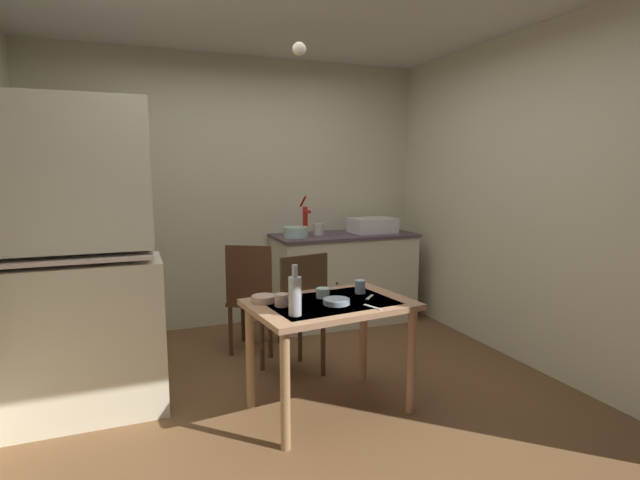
{
  "coord_description": "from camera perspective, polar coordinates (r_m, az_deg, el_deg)",
  "views": [
    {
      "loc": [
        -1.0,
        -3.0,
        1.55
      ],
      "look_at": [
        0.25,
        0.23,
        1.04
      ],
      "focal_mm": 27.38,
      "sensor_mm": 36.0,
      "label": 1
    }
  ],
  "objects": [
    {
      "name": "mug_dark",
      "position": [
        2.99,
        -4.52,
        -7.02
      ],
      "size": [
        0.08,
        0.08,
        0.08
      ],
      "primitive_type": "cylinder",
      "color": "tan",
      "rests_on": "dining_table"
    },
    {
      "name": "soup_bowl_small",
      "position": [
        3.09,
        -6.6,
        -6.84
      ],
      "size": [
        0.15,
        0.15,
        0.04
      ],
      "primitive_type": "cylinder",
      "color": "tan",
      "rests_on": "dining_table"
    },
    {
      "name": "chair_far_side",
      "position": [
        3.65,
        -2.73,
        -8.56
      ],
      "size": [
        0.47,
        0.47,
        0.94
      ],
      "color": "#4D321A",
      "rests_on": "ground"
    },
    {
      "name": "sink_basin",
      "position": [
        5.03,
        6.11,
        1.76
      ],
      "size": [
        0.44,
        0.34,
        0.15
      ],
      "color": "silver",
      "rests_on": "counter_cabinet"
    },
    {
      "name": "wall_back",
      "position": [
        4.92,
        -9.47,
        5.4
      ],
      "size": [
        3.85,
        0.1,
        2.62
      ],
      "primitive_type": "cube",
      "color": "beige",
      "rests_on": "ground"
    },
    {
      "name": "counter_cabinet",
      "position": [
        4.98,
        2.79,
        -4.42
      ],
      "size": [
        1.42,
        0.64,
        0.9
      ],
      "color": "beige",
      "rests_on": "ground"
    },
    {
      "name": "teaspoon_by_cup",
      "position": [
        3.2,
        5.83,
        -6.67
      ],
      "size": [
        0.1,
        0.11,
        0.0
      ],
      "primitive_type": "cube",
      "rotation": [
        0.0,
        0.0,
        0.82
      ],
      "color": "beige",
      "rests_on": "dining_table"
    },
    {
      "name": "hutch_cabinet",
      "position": [
        3.33,
        -26.8,
        -3.41
      ],
      "size": [
        1.01,
        0.49,
        1.97
      ],
      "color": "beige",
      "rests_on": "ground"
    },
    {
      "name": "stoneware_crock",
      "position": [
        4.81,
        -0.19,
        1.27
      ],
      "size": [
        0.11,
        0.11,
        0.11
      ],
      "primitive_type": "cylinder",
      "color": "beige",
      "rests_on": "counter_cabinet"
    },
    {
      "name": "chair_by_counter",
      "position": [
        4.16,
        -7.83,
        -6.46
      ],
      "size": [
        0.55,
        0.55,
        0.94
      ],
      "color": "#502F1B",
      "rests_on": "ground"
    },
    {
      "name": "pendant_bulb",
      "position": [
        3.04,
        -2.45,
        21.4
      ],
      "size": [
        0.08,
        0.08,
        0.08
      ],
      "primitive_type": "sphere",
      "color": "#F9EFCC"
    },
    {
      "name": "table_knife",
      "position": [
        3.15,
        -3.69,
        -6.87
      ],
      "size": [
        0.21,
        0.08,
        0.0
      ],
      "primitive_type": "cube",
      "rotation": [
        0.0,
        0.0,
        3.46
      ],
      "color": "silver",
      "rests_on": "dining_table"
    },
    {
      "name": "wall_right",
      "position": [
        4.2,
        23.11,
        4.37
      ],
      "size": [
        0.1,
        3.62,
        2.62
      ],
      "primitive_type": "cube",
      "color": "beige",
      "rests_on": "ground"
    },
    {
      "name": "ground_plane",
      "position": [
        3.52,
        -2.57,
        -17.78
      ],
      "size": [
        4.75,
        4.75,
        0.0
      ],
      "primitive_type": "plane",
      "color": "brown"
    },
    {
      "name": "mixing_bowl_counter",
      "position": [
        4.66,
        -2.87,
        0.93
      ],
      "size": [
        0.23,
        0.23,
        0.1
      ],
      "primitive_type": "cylinder",
      "color": "#ADD1C1",
      "rests_on": "counter_cabinet"
    },
    {
      "name": "hand_pump",
      "position": [
        4.78,
        -1.73,
        2.56
      ],
      "size": [
        0.05,
        0.27,
        0.39
      ],
      "color": "#B21E19",
      "rests_on": "counter_cabinet"
    },
    {
      "name": "teacup_mint",
      "position": [
        3.29,
        4.71,
        -5.47
      ],
      "size": [
        0.07,
        0.07,
        0.09
      ],
      "primitive_type": "cylinder",
      "color": "#9EB2C6",
      "rests_on": "dining_table"
    },
    {
      "name": "dining_table",
      "position": [
        3.12,
        1.17,
        -9.17
      ],
      "size": [
        1.07,
        0.79,
        0.72
      ],
      "color": "tan",
      "rests_on": "ground"
    },
    {
      "name": "mug_tall",
      "position": [
        3.18,
        0.34,
        -6.19
      ],
      "size": [
        0.09,
        0.09,
        0.06
      ],
      "primitive_type": "cylinder",
      "color": "#ADD1C1",
      "rests_on": "dining_table"
    },
    {
      "name": "serving_bowl_wide",
      "position": [
        3.03,
        1.94,
        -7.19
      ],
      "size": [
        0.17,
        0.17,
        0.03
      ],
      "primitive_type": "cylinder",
      "color": "#9EB2C6",
      "rests_on": "dining_table"
    },
    {
      "name": "teaspoon_near_bowl",
      "position": [
        2.98,
        6.16,
        -7.8
      ],
      "size": [
        0.06,
        0.14,
        0.0
      ],
      "primitive_type": "cube",
      "rotation": [
        0.0,
        0.0,
        1.89
      ],
      "color": "beige",
      "rests_on": "dining_table"
    },
    {
      "name": "glass_bottle",
      "position": [
        2.78,
        -2.95,
        -6.41
      ],
      "size": [
        0.07,
        0.07,
        0.29
      ],
      "color": "#B7BCC1",
      "rests_on": "dining_table"
    }
  ]
}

